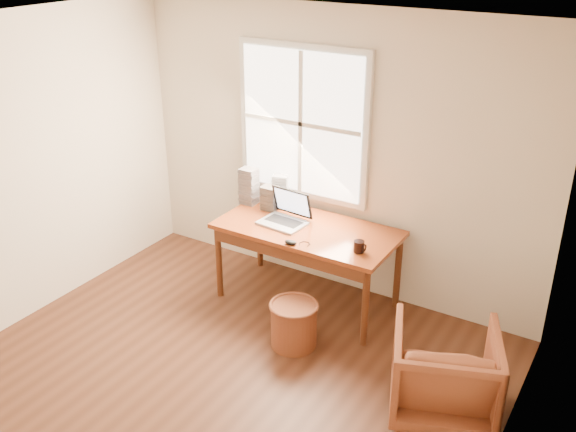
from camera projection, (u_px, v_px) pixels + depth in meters
The scene contains 11 objects.
room_shell at pixel (180, 242), 4.14m from camera, with size 4.04×4.54×2.64m.
desk at pixel (307, 230), 5.65m from camera, with size 1.60×0.80×0.04m, color brown.
armchair at pixel (444, 372), 4.48m from camera, with size 0.72×0.74×0.67m, color brown.
wicker_stool at pixel (294, 325), 5.26m from camera, with size 0.38×0.38×0.38m, color brown.
laptop at pixel (282, 209), 5.64m from camera, with size 0.40×0.42×0.30m, color #ABADB2, non-canonical shape.
mouse at pixel (291, 242), 5.35m from camera, with size 0.11×0.06×0.04m, color black.
coffee_mug at pixel (359, 247), 5.21m from camera, with size 0.09×0.09×0.10m, color black.
cd_stack_a at pixel (280, 190), 6.07m from camera, with size 0.14×0.13×0.29m, color #B7BBC4.
cd_stack_b at pixel (270, 198), 5.96m from camera, with size 0.15×0.13×0.23m, color #252429.
cd_stack_c at pixel (249, 186), 6.07m from camera, with size 0.16×0.14×0.35m, color #9F9FAC.
cd_stack_d at pixel (279, 196), 6.06m from camera, with size 0.15×0.13×0.19m, color silver.
Camera 1 is at (2.50, -2.63, 3.20)m, focal length 40.00 mm.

